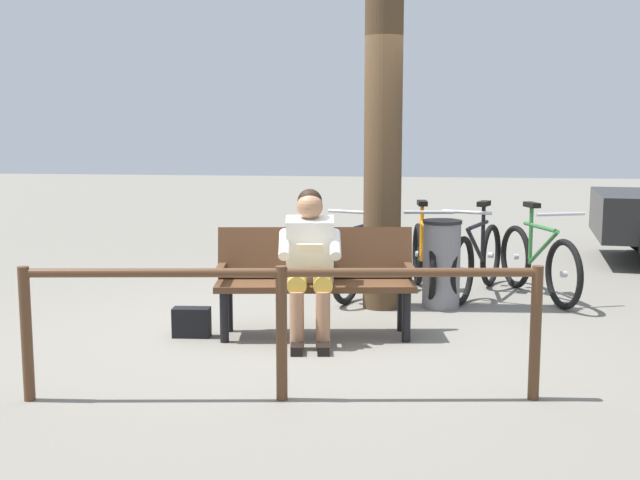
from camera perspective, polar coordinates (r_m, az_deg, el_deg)
name	(u,v)px	position (r m, az deg, el deg)	size (l,w,h in m)	color
ground_plane	(297,330)	(6.82, -1.64, -6.37)	(40.00, 40.00, 0.00)	slate
bench	(315,273)	(6.60, -0.34, -2.36)	(1.65, 0.70, 0.87)	#51331E
person_reading	(310,257)	(6.41, -0.72, -1.24)	(0.53, 0.80, 1.20)	white
handbag	(192,322)	(6.67, -9.04, -5.75)	(0.30, 0.14, 0.24)	black
tree_trunk	(383,116)	(7.49, 4.48, 8.68)	(0.35, 0.35, 3.56)	#4C3823
litter_bin	(441,264)	(7.65, 8.56, -1.68)	(0.37, 0.37, 0.83)	slate
bicycle_purple	(538,262)	(8.29, 15.13, -1.50)	(0.67, 1.61, 0.94)	black
bicycle_blue	(477,260)	(8.30, 11.03, -1.36)	(0.68, 1.60, 0.94)	black
bicycle_silver	(423,259)	(8.25, 7.29, -1.33)	(0.48, 1.68, 0.94)	black
bicycle_orange	(367,259)	(8.18, 3.35, -1.35)	(0.66, 1.61, 0.94)	black
railing_fence	(281,307)	(5.01, -2.74, -4.73)	(3.20, 0.50, 0.85)	#51331E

